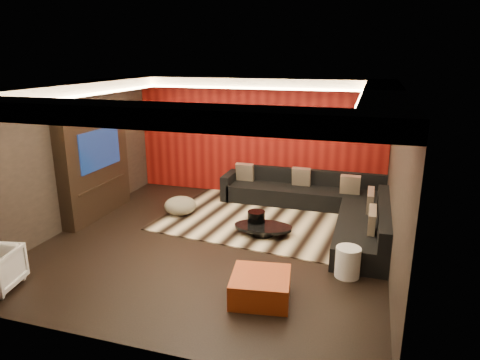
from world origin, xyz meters
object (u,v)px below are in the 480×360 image
(drum_stool, at_px, (256,221))
(sectional_sofa, at_px, (323,205))
(white_side_table, at_px, (348,262))
(orange_ottoman, at_px, (261,287))
(coffee_table, at_px, (263,230))

(drum_stool, xyz_separation_m, sectional_sofa, (1.14, 1.15, 0.04))
(white_side_table, bearing_deg, orange_ottoman, -138.26)
(white_side_table, relative_size, sectional_sofa, 0.13)
(coffee_table, distance_m, drum_stool, 0.25)
(drum_stool, relative_size, white_side_table, 0.83)
(drum_stool, bearing_deg, white_side_table, -35.08)
(coffee_table, xyz_separation_m, sectional_sofa, (0.97, 1.30, 0.15))
(drum_stool, xyz_separation_m, orange_ottoman, (0.67, -2.26, -0.04))
(drum_stool, distance_m, sectional_sofa, 1.62)
(coffee_table, bearing_deg, white_side_table, -34.45)
(coffee_table, xyz_separation_m, white_side_table, (1.62, -1.11, 0.13))
(coffee_table, distance_m, sectional_sofa, 1.63)
(white_side_table, bearing_deg, coffee_table, 145.55)
(coffee_table, distance_m, orange_ottoman, 2.17)
(orange_ottoman, bearing_deg, drum_stool, 106.55)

